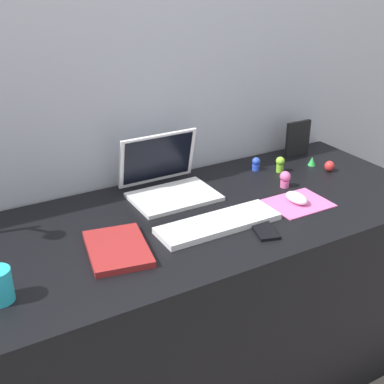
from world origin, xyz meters
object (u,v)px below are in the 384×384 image
(toy_figurine_blue, at_px, (256,164))
(toy_figurine_lime, at_px, (280,164))
(cell_phone, at_px, (264,230))
(notebook_pad, at_px, (118,249))
(mouse, at_px, (297,198))
(keyboard, at_px, (218,223))
(toy_figurine_red, at_px, (329,166))
(toy_figurine_green, at_px, (312,161))
(laptop, at_px, (167,179))
(toy_figurine_pink, at_px, (285,179))
(picture_frame, at_px, (298,138))

(toy_figurine_blue, relative_size, toy_figurine_lime, 0.86)
(cell_phone, xyz_separation_m, notebook_pad, (-0.45, 0.11, 0.01))
(mouse, height_order, notebook_pad, mouse)
(keyboard, distance_m, toy_figurine_red, 0.65)
(cell_phone, bearing_deg, notebook_pad, -177.59)
(cell_phone, bearing_deg, toy_figurine_green, 51.04)
(notebook_pad, distance_m, toy_figurine_blue, 0.78)
(laptop, relative_size, notebook_pad, 1.25)
(notebook_pad, height_order, toy_figurine_green, toy_figurine_green)
(toy_figurine_pink, bearing_deg, toy_figurine_lime, 58.60)
(laptop, height_order, keyboard, laptop)
(laptop, xyz_separation_m, toy_figurine_red, (0.66, -0.14, -0.03))
(keyboard, height_order, mouse, mouse)
(notebook_pad, xyz_separation_m, toy_figurine_blue, (0.72, 0.30, 0.02))
(notebook_pad, height_order, picture_frame, picture_frame)
(cell_phone, xyz_separation_m, toy_figurine_pink, (0.27, 0.23, 0.03))
(picture_frame, height_order, toy_figurine_red, picture_frame)
(toy_figurine_red, bearing_deg, cell_phone, -153.35)
(keyboard, height_order, picture_frame, picture_frame)
(mouse, bearing_deg, keyboard, -179.13)
(toy_figurine_lime, bearing_deg, toy_figurine_pink, -121.40)
(mouse, xyz_separation_m, toy_figurine_pink, (0.05, 0.13, 0.01))
(toy_figurine_pink, xyz_separation_m, toy_figurine_red, (0.25, 0.03, -0.01))
(keyboard, bearing_deg, toy_figurine_blue, 39.99)
(cell_phone, relative_size, notebook_pad, 0.53)
(laptop, relative_size, toy_figurine_blue, 5.51)
(cell_phone, distance_m, notebook_pad, 0.46)
(laptop, bearing_deg, toy_figurine_pink, -23.25)
(picture_frame, bearing_deg, notebook_pad, -159.97)
(cell_phone, bearing_deg, keyboard, 154.82)
(notebook_pad, relative_size, toy_figurine_red, 5.49)
(toy_figurine_lime, bearing_deg, toy_figurine_blue, 140.16)
(cell_phone, distance_m, toy_figurine_lime, 0.50)
(keyboard, relative_size, mouse, 4.27)
(notebook_pad, bearing_deg, toy_figurine_blue, 33.38)
(toy_figurine_pink, bearing_deg, toy_figurine_blue, 89.01)
(toy_figurine_red, bearing_deg, mouse, -152.31)
(mouse, bearing_deg, laptop, 139.40)
(cell_phone, distance_m, toy_figurine_blue, 0.50)
(cell_phone, bearing_deg, toy_figurine_blue, 73.51)
(notebook_pad, distance_m, toy_figurine_lime, 0.83)
(notebook_pad, bearing_deg, mouse, 9.56)
(laptop, height_order, toy_figurine_blue, laptop)
(cell_phone, height_order, notebook_pad, notebook_pad)
(picture_frame, bearing_deg, mouse, -130.26)
(toy_figurine_red, xyz_separation_m, toy_figurine_lime, (-0.18, 0.09, 0.01))
(cell_phone, xyz_separation_m, toy_figurine_green, (0.51, 0.35, 0.01))
(toy_figurine_green, bearing_deg, toy_figurine_lime, 175.99)
(cell_phone, relative_size, toy_figurine_red, 2.93)
(notebook_pad, relative_size, toy_figurine_green, 6.70)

